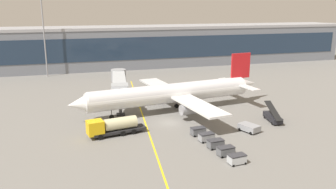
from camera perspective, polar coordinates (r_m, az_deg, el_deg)
The scene contains 14 objects.
ground_plane at distance 70.37m, azimuth 0.21°, elevation -4.63°, with size 700.00×700.00×0.00m, color slate.
apron_lead_in_line at distance 71.09m, azimuth -3.84°, elevation -4.46°, with size 0.30×80.00×0.01m, color yellow.
terminal_building at distance 136.49m, azimuth -4.55°, elevation 7.96°, with size 172.98×18.39×15.45m.
main_airliner at distance 76.59m, azimuth 0.68°, elevation 0.24°, with size 45.28×36.08×12.09m.
jet_bridge at distance 83.50m, azimuth -8.05°, elevation 1.97°, with size 6.33×21.15×6.90m.
fuel_tanker at distance 63.86m, azimuth -9.09°, elevation -5.18°, with size 11.07×4.31×3.25m.
belt_loader at distance 73.90m, azimuth 16.87°, elevation -3.53°, with size 3.00×7.02×3.49m.
pushback_tug at distance 66.96m, azimuth 13.17°, elevation -5.27°, with size 3.51×4.37×1.40m.
baggage_cart_0 at distance 53.51m, azimuth 11.29°, elevation -10.37°, with size 2.78×1.84×1.48m.
baggage_cart_1 at distance 55.96m, azimuth 9.48°, elevation -9.15°, with size 2.78×1.84×1.48m.
baggage_cart_2 at distance 58.48m, azimuth 7.84°, elevation -8.02°, with size 2.78×1.84×1.48m.
baggage_cart_3 at distance 61.06m, azimuth 6.35°, elevation -6.98°, with size 2.78×1.84×1.48m.
baggage_cart_4 at distance 63.70m, azimuth 4.98°, elevation -6.02°, with size 2.78×1.84×1.48m.
apron_light_mast_0 at distance 121.08m, azimuth -19.81°, elevation 9.99°, with size 2.80×0.50×26.73m.
Camera 1 is at (-19.26, -63.68, 22.94)m, focal length 37.00 mm.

